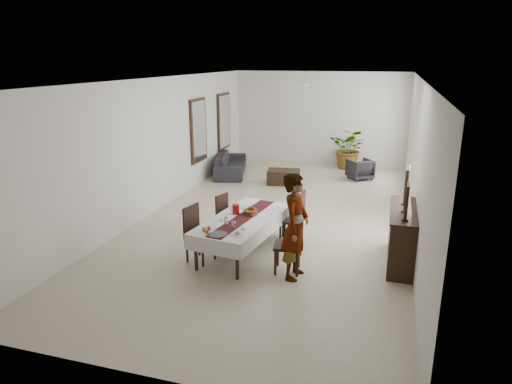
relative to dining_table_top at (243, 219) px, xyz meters
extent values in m
cube|color=beige|center=(0.14, 2.22, -0.68)|extent=(6.00, 12.00, 0.00)
cube|color=white|center=(0.14, 2.22, 2.52)|extent=(6.00, 12.00, 0.02)
cube|color=silver|center=(0.14, 8.22, 0.92)|extent=(6.00, 0.02, 3.20)
cube|color=silver|center=(0.14, -3.78, 0.92)|extent=(6.00, 0.02, 3.20)
cube|color=silver|center=(-2.86, 2.22, 0.92)|extent=(0.02, 12.00, 3.20)
cube|color=silver|center=(3.14, 2.22, 0.92)|extent=(0.02, 12.00, 3.20)
cube|color=black|center=(0.00, 0.00, 0.00)|extent=(1.25, 2.35, 0.05)
cylinder|color=black|center=(-0.56, -0.99, -0.35)|extent=(0.07, 0.07, 0.65)
cylinder|color=black|center=(0.25, -1.11, -0.35)|extent=(0.07, 0.07, 0.65)
cylinder|color=black|center=(-0.25, 1.11, -0.35)|extent=(0.07, 0.07, 0.65)
cylinder|color=black|center=(0.56, 0.99, -0.35)|extent=(0.07, 0.07, 0.65)
cube|color=white|center=(0.00, 0.00, 0.03)|extent=(1.44, 2.54, 0.01)
cube|color=silver|center=(-0.54, 0.08, -0.11)|extent=(0.36, 2.38, 0.28)
cube|color=white|center=(0.54, -0.08, -0.11)|extent=(0.36, 2.38, 0.28)
cube|color=silver|center=(-0.17, -1.19, -0.11)|extent=(1.09, 0.17, 0.28)
cube|color=white|center=(0.17, 1.19, -0.11)|extent=(1.09, 0.17, 0.28)
cube|color=#59191D|center=(0.00, 0.00, 0.04)|extent=(0.66, 2.36, 0.00)
cylinder|color=#98100B|center=(-0.21, 0.17, 0.13)|extent=(0.16, 0.16, 0.19)
torus|color=maroon|center=(-0.29, 0.18, 0.13)|extent=(0.11, 0.03, 0.11)
cylinder|color=white|center=(0.02, -0.62, 0.11)|extent=(0.07, 0.07, 0.16)
cylinder|color=silver|center=(-0.17, -0.49, 0.11)|extent=(0.07, 0.07, 0.16)
cylinder|color=white|center=(0.20, -0.59, 0.06)|extent=(0.08, 0.08, 0.06)
cylinder|color=white|center=(0.20, -0.59, 0.04)|extent=(0.14, 0.14, 0.01)
cylinder|color=white|center=(-0.32, -0.28, 0.06)|extent=(0.08, 0.08, 0.06)
cylinder|color=white|center=(-0.32, -0.28, 0.04)|extent=(0.14, 0.14, 0.01)
cylinder|color=silver|center=(0.18, -0.88, 0.04)|extent=(0.22, 0.22, 0.01)
sphere|color=tan|center=(0.18, -0.88, 0.07)|extent=(0.08, 0.08, 0.08)
cylinder|color=silver|center=(-0.38, -0.65, 0.04)|extent=(0.22, 0.22, 0.01)
cylinder|color=silver|center=(-0.22, 0.55, 0.04)|extent=(0.22, 0.22, 0.01)
cylinder|color=#39393D|center=(-0.14, -0.97, 0.04)|extent=(0.34, 0.34, 0.02)
cylinder|color=#984816|center=(-0.35, -0.97, 0.07)|extent=(0.06, 0.06, 0.07)
cylinder|color=#915515|center=(-0.43, -0.90, 0.07)|extent=(0.06, 0.06, 0.07)
cylinder|color=#923C15|center=(-0.37, -0.81, 0.07)|extent=(0.06, 0.06, 0.07)
cylinder|color=brown|center=(0.08, 0.22, 0.08)|extent=(0.28, 0.28, 0.09)
sphere|color=#A11810|center=(0.11, 0.24, 0.15)|extent=(0.08, 0.08, 0.08)
sphere|color=#5C8828|center=(0.05, 0.26, 0.15)|extent=(0.07, 0.07, 0.07)
cube|color=black|center=(1.00, -0.57, -0.19)|extent=(0.52, 0.52, 0.05)
cylinder|color=black|center=(1.21, -0.73, -0.45)|extent=(0.05, 0.05, 0.46)
cylinder|color=black|center=(1.16, -0.35, -0.45)|extent=(0.05, 0.05, 0.46)
cylinder|color=black|center=(0.83, -0.78, -0.45)|extent=(0.05, 0.05, 0.46)
cylinder|color=black|center=(0.79, -0.40, -0.45)|extent=(0.05, 0.05, 0.46)
cube|color=black|center=(1.21, -0.54, 0.13)|extent=(0.10, 0.47, 0.59)
cube|color=black|center=(0.78, 0.77, -0.20)|extent=(0.47, 0.47, 0.05)
cylinder|color=black|center=(0.96, 0.58, -0.45)|extent=(0.05, 0.05, 0.45)
cylinder|color=black|center=(0.97, 0.95, -0.45)|extent=(0.05, 0.05, 0.45)
cylinder|color=black|center=(0.59, 0.59, -0.45)|extent=(0.05, 0.05, 0.45)
cylinder|color=black|center=(0.60, 0.96, -0.45)|extent=(0.05, 0.05, 0.45)
cube|color=black|center=(0.99, 0.76, 0.11)|extent=(0.05, 0.45, 0.58)
cube|color=black|center=(-0.64, -0.60, -0.21)|extent=(0.54, 0.54, 0.05)
cylinder|color=black|center=(-0.77, -0.38, -0.46)|extent=(0.05, 0.05, 0.44)
cylinder|color=black|center=(-0.86, -0.74, -0.46)|extent=(0.05, 0.05, 0.44)
cylinder|color=black|center=(-0.41, -0.47, -0.46)|extent=(0.05, 0.05, 0.44)
cylinder|color=black|center=(-0.50, -0.82, -0.46)|extent=(0.05, 0.05, 0.44)
cube|color=black|center=(-0.83, -0.55, 0.09)|extent=(0.15, 0.44, 0.57)
cube|color=black|center=(-0.51, 0.59, -0.26)|extent=(0.50, 0.50, 0.04)
cylinder|color=black|center=(-0.61, 0.79, -0.48)|extent=(0.05, 0.05, 0.39)
cylinder|color=black|center=(-0.71, 0.48, -0.48)|extent=(0.05, 0.05, 0.39)
cylinder|color=black|center=(-0.31, 0.69, -0.48)|extent=(0.05, 0.05, 0.39)
cylinder|color=black|center=(-0.41, 0.38, -0.48)|extent=(0.05, 0.05, 0.39)
cube|color=black|center=(-0.68, 0.64, 0.01)|extent=(0.16, 0.39, 0.50)
imported|color=gray|center=(1.16, -0.73, 0.24)|extent=(0.50, 0.70, 1.84)
cube|color=black|center=(2.92, 0.37, -0.17)|extent=(0.45, 1.67, 1.00)
cube|color=black|center=(2.92, 0.37, 0.34)|extent=(0.49, 1.74, 0.03)
cylinder|color=black|center=(2.92, -0.24, 0.38)|extent=(0.11, 0.11, 0.03)
cylinder|color=black|center=(2.92, -0.24, 0.67)|extent=(0.06, 0.06, 0.56)
cylinder|color=beige|center=(2.92, -0.24, 1.00)|extent=(0.04, 0.04, 0.09)
cylinder|color=black|center=(2.92, 0.20, 0.38)|extent=(0.11, 0.11, 0.03)
cylinder|color=black|center=(2.92, 0.20, 0.76)|extent=(0.06, 0.06, 0.73)
cylinder|color=beige|center=(2.92, 0.20, 1.16)|extent=(0.04, 0.04, 0.09)
cylinder|color=black|center=(2.92, 0.65, 0.38)|extent=(0.11, 0.11, 0.03)
cylinder|color=black|center=(2.92, 0.65, 0.70)|extent=(0.06, 0.06, 0.61)
cylinder|color=beige|center=(2.92, 0.65, 1.05)|extent=(0.04, 0.04, 0.09)
imported|color=#29272C|center=(-2.34, 5.80, -0.35)|extent=(1.43, 2.42, 0.66)
imported|color=#29262B|center=(1.74, 6.33, -0.36)|extent=(0.95, 0.95, 0.63)
cube|color=black|center=(-0.41, 5.11, -0.47)|extent=(1.03, 0.77, 0.42)
imported|color=#2F5120|center=(1.27, 7.69, 0.01)|extent=(1.49, 1.37, 1.38)
cube|color=black|center=(-2.82, 4.42, 0.92)|extent=(0.06, 1.05, 1.85)
cube|color=white|center=(-2.79, 4.42, 0.92)|extent=(0.01, 0.90, 1.70)
cube|color=black|center=(-2.82, 6.52, 0.92)|extent=(0.06, 1.05, 1.85)
cube|color=white|center=(-2.79, 6.52, 0.92)|extent=(0.01, 0.90, 1.70)
cylinder|color=silver|center=(0.14, 5.22, 2.42)|extent=(0.04, 0.04, 0.20)
cylinder|color=silver|center=(0.14, 5.22, 2.22)|extent=(0.16, 0.16, 0.08)
cube|color=silver|center=(0.14, 5.57, 2.22)|extent=(0.10, 0.55, 0.01)
cube|color=white|center=(0.14, 4.87, 2.22)|extent=(0.10, 0.55, 0.01)
cube|color=silver|center=(0.49, 5.22, 2.22)|extent=(0.55, 0.10, 0.01)
cube|color=white|center=(-0.21, 5.22, 2.22)|extent=(0.55, 0.10, 0.01)
camera|label=1|loc=(2.58, -7.80, 2.97)|focal=32.00mm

